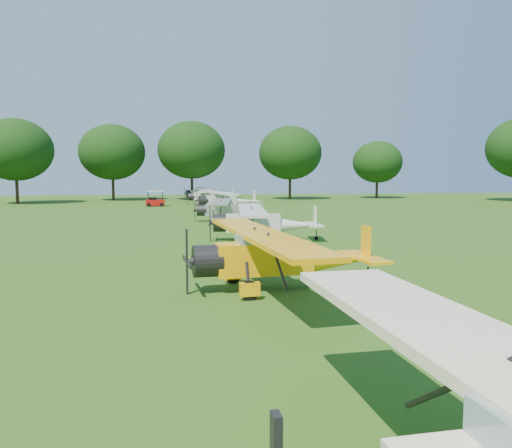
{
  "coord_description": "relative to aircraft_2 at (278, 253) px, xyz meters",
  "views": [
    {
      "loc": [
        -2.9,
        -26.48,
        4.07
      ],
      "look_at": [
        0.81,
        0.47,
        1.4
      ],
      "focal_mm": 35.0,
      "sensor_mm": 36.0,
      "label": 1
    }
  ],
  "objects": [
    {
      "name": "aircraft_6",
      "position": [
        -0.18,
        52.24,
        -0.08
      ],
      "size": [
        6.76,
        10.72,
        2.1
      ],
      "rotation": [
        0.0,
        0.0,
        -0.14
      ],
      "color": "silver",
      "rests_on": "ground"
    },
    {
      "name": "golf_cart",
      "position": [
        -7.41,
        49.07,
        -0.64
      ],
      "size": [
        2.4,
        1.53,
        2.02
      ],
      "rotation": [
        0.0,
        0.0,
        0.01
      ],
      "color": "#AB110C",
      "rests_on": "ground"
    },
    {
      "name": "aircraft_3",
      "position": [
        1.36,
        13.24,
        -0.03
      ],
      "size": [
        7.03,
        11.2,
        2.2
      ],
      "rotation": [
        0.0,
        0.0,
        -0.09
      ],
      "color": "silver",
      "rests_on": "ground"
    },
    {
      "name": "aircraft_2",
      "position": [
        0.0,
        0.0,
        0.0
      ],
      "size": [
        7.21,
        11.46,
        2.25
      ],
      "rotation": [
        0.0,
        0.0,
        0.12
      ],
      "color": "#FBAE0A",
      "rests_on": "ground"
    },
    {
      "name": "aircraft_7",
      "position": [
        -0.48,
        65.16,
        -0.05
      ],
      "size": [
        6.91,
        10.99,
        2.17
      ],
      "rotation": [
        0.0,
        0.0,
        -0.04
      ],
      "color": "silver",
      "rests_on": "ground"
    },
    {
      "name": "aircraft_4",
      "position": [
        0.31,
        26.23,
        -0.15
      ],
      "size": [
        6.36,
        10.12,
        1.99
      ],
      "rotation": [
        0.0,
        0.0,
        -0.11
      ],
      "color": "silver",
      "rests_on": "ground"
    },
    {
      "name": "ground",
      "position": [
        -0.3,
        9.13,
        -1.31
      ],
      "size": [
        160.0,
        160.0,
        0.0
      ],
      "primitive_type": "plane",
      "color": "#224912",
      "rests_on": "ground"
    },
    {
      "name": "tree_belt",
      "position": [
        3.27,
        9.3,
        6.71
      ],
      "size": [
        137.36,
        130.27,
        14.52
      ],
      "color": "black",
      "rests_on": "ground"
    },
    {
      "name": "aircraft_5",
      "position": [
        1.17,
        40.35,
        0.03
      ],
      "size": [
        7.4,
        11.72,
        2.3
      ],
      "rotation": [
        0.0,
        0.0,
        0.16
      ],
      "color": "silver",
      "rests_on": "ground"
    }
  ]
}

